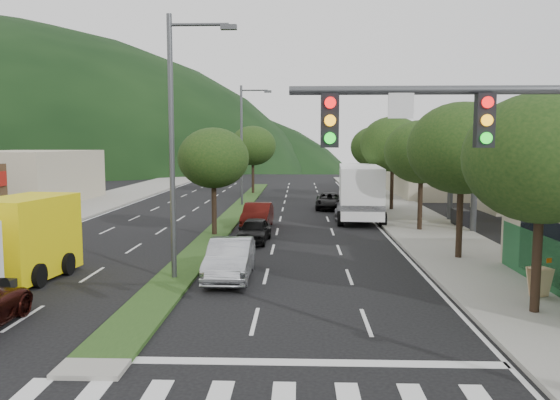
{
  "coord_description": "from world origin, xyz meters",
  "views": [
    {
      "loc": [
        4.8,
        -12.47,
        5.26
      ],
      "look_at": [
        3.89,
        13.63,
        2.54
      ],
      "focal_mm": 35.0,
      "sensor_mm": 36.0,
      "label": 1
    }
  ],
  "objects_px": {
    "tree_med_near": "(214,158)",
    "motorhome": "(359,191)",
    "tree_r_d": "(393,144)",
    "a_frame_sign": "(540,279)",
    "streetlight_mid": "(244,139)",
    "car_queue_d": "(329,201)",
    "car_queue_c": "(257,216)",
    "traffic_signal": "(513,175)",
    "tree_r_c": "(421,152)",
    "streetlight_near": "(177,135)",
    "tree_med_far": "(253,146)",
    "sedan_silver": "(230,259)",
    "car_queue_a": "(254,230)",
    "tree_r_b": "(462,148)",
    "tree_r_e": "(375,147)",
    "car_queue_b": "(351,207)",
    "tree_r_a": "(542,158)",
    "box_truck": "(14,244)"
  },
  "relations": [
    {
      "from": "car_queue_a",
      "to": "tree_med_near",
      "type": "bearing_deg",
      "value": 146.32
    },
    {
      "from": "tree_r_b",
      "to": "tree_med_far",
      "type": "height_order",
      "value": "tree_r_b"
    },
    {
      "from": "tree_r_d",
      "to": "a_frame_sign",
      "type": "relative_size",
      "value": 5.38
    },
    {
      "from": "tree_r_c",
      "to": "tree_r_d",
      "type": "distance_m",
      "value": 10.01
    },
    {
      "from": "traffic_signal",
      "to": "tree_r_c",
      "type": "relative_size",
      "value": 1.08
    },
    {
      "from": "traffic_signal",
      "to": "car_queue_c",
      "type": "relative_size",
      "value": 1.49
    },
    {
      "from": "traffic_signal",
      "to": "tree_med_near",
      "type": "height_order",
      "value": "traffic_signal"
    },
    {
      "from": "car_queue_a",
      "to": "box_truck",
      "type": "xyz_separation_m",
      "value": [
        -8.22,
        -8.95,
        0.88
      ]
    },
    {
      "from": "box_truck",
      "to": "a_frame_sign",
      "type": "height_order",
      "value": "box_truck"
    },
    {
      "from": "car_queue_c",
      "to": "tree_r_b",
      "type": "bearing_deg",
      "value": -40.88
    },
    {
      "from": "tree_r_b",
      "to": "tree_r_c",
      "type": "height_order",
      "value": "tree_r_b"
    },
    {
      "from": "tree_r_e",
      "to": "streetlight_mid",
      "type": "relative_size",
      "value": 0.67
    },
    {
      "from": "streetlight_mid",
      "to": "car_queue_d",
      "type": "xyz_separation_m",
      "value": [
        7.04,
        -1.89,
        -4.94
      ]
    },
    {
      "from": "box_truck",
      "to": "sedan_silver",
      "type": "bearing_deg",
      "value": -164.36
    },
    {
      "from": "sedan_silver",
      "to": "a_frame_sign",
      "type": "height_order",
      "value": "sedan_silver"
    },
    {
      "from": "traffic_signal",
      "to": "motorhome",
      "type": "xyz_separation_m",
      "value": [
        -0.03,
        26.99,
        -2.68
      ]
    },
    {
      "from": "tree_r_c",
      "to": "tree_r_b",
      "type": "bearing_deg",
      "value": -90.0
    },
    {
      "from": "car_queue_c",
      "to": "streetlight_mid",
      "type": "bearing_deg",
      "value": 101.7
    },
    {
      "from": "tree_r_c",
      "to": "tree_med_far",
      "type": "xyz_separation_m",
      "value": [
        -12.0,
        24.0,
        0.26
      ]
    },
    {
      "from": "car_queue_a",
      "to": "car_queue_c",
      "type": "height_order",
      "value": "car_queue_c"
    },
    {
      "from": "tree_r_d",
      "to": "car_queue_a",
      "type": "height_order",
      "value": "tree_r_d"
    },
    {
      "from": "traffic_signal",
      "to": "tree_r_a",
      "type": "xyz_separation_m",
      "value": [
        2.97,
        5.54,
        0.17
      ]
    },
    {
      "from": "tree_r_b",
      "to": "car_queue_a",
      "type": "bearing_deg",
      "value": 156.79
    },
    {
      "from": "tree_med_near",
      "to": "tree_med_far",
      "type": "relative_size",
      "value": 0.87
    },
    {
      "from": "streetlight_mid",
      "to": "car_queue_a",
      "type": "height_order",
      "value": "streetlight_mid"
    },
    {
      "from": "streetlight_near",
      "to": "a_frame_sign",
      "type": "relative_size",
      "value": 7.5
    },
    {
      "from": "streetlight_mid",
      "to": "tree_r_c",
      "type": "bearing_deg",
      "value": -47.78
    },
    {
      "from": "tree_r_a",
      "to": "sedan_silver",
      "type": "relative_size",
      "value": 1.43
    },
    {
      "from": "tree_r_a",
      "to": "tree_r_c",
      "type": "height_order",
      "value": "tree_r_a"
    },
    {
      "from": "tree_r_e",
      "to": "streetlight_near",
      "type": "height_order",
      "value": "streetlight_near"
    },
    {
      "from": "tree_r_d",
      "to": "car_queue_a",
      "type": "bearing_deg",
      "value": -124.6
    },
    {
      "from": "tree_r_b",
      "to": "tree_r_d",
      "type": "bearing_deg",
      "value": 90.0
    },
    {
      "from": "streetlight_near",
      "to": "motorhome",
      "type": "relative_size",
      "value": 1.02
    },
    {
      "from": "tree_r_d",
      "to": "tree_med_far",
      "type": "distance_m",
      "value": 18.44
    },
    {
      "from": "tree_r_a",
      "to": "tree_r_b",
      "type": "height_order",
      "value": "tree_r_b"
    },
    {
      "from": "streetlight_near",
      "to": "tree_r_b",
      "type": "bearing_deg",
      "value": 18.73
    },
    {
      "from": "tree_r_c",
      "to": "streetlight_near",
      "type": "distance_m",
      "value": 16.85
    },
    {
      "from": "tree_r_e",
      "to": "car_queue_d",
      "type": "distance_m",
      "value": 10.94
    },
    {
      "from": "sedan_silver",
      "to": "tree_med_far",
      "type": "bearing_deg",
      "value": 93.18
    },
    {
      "from": "car_queue_c",
      "to": "traffic_signal",
      "type": "bearing_deg",
      "value": -71.17
    },
    {
      "from": "tree_med_near",
      "to": "motorhome",
      "type": "height_order",
      "value": "tree_med_near"
    },
    {
      "from": "tree_med_far",
      "to": "sedan_silver",
      "type": "height_order",
      "value": "tree_med_far"
    },
    {
      "from": "tree_r_e",
      "to": "car_queue_b",
      "type": "relative_size",
      "value": 1.28
    },
    {
      "from": "car_queue_b",
      "to": "traffic_signal",
      "type": "bearing_deg",
      "value": -82.32
    },
    {
      "from": "traffic_signal",
      "to": "tree_r_c",
      "type": "distance_m",
      "value": 21.74
    },
    {
      "from": "streetlight_mid",
      "to": "a_frame_sign",
      "type": "xyz_separation_m",
      "value": [
        12.65,
        -27.33,
        -4.84
      ]
    },
    {
      "from": "tree_r_d",
      "to": "car_queue_b",
      "type": "height_order",
      "value": "tree_r_d"
    },
    {
      "from": "tree_r_d",
      "to": "box_truck",
      "type": "relative_size",
      "value": 1.06
    },
    {
      "from": "car_queue_a",
      "to": "box_truck",
      "type": "height_order",
      "value": "box_truck"
    },
    {
      "from": "tree_r_e",
      "to": "tree_r_d",
      "type": "bearing_deg",
      "value": -90.0
    }
  ]
}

